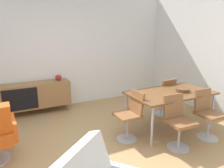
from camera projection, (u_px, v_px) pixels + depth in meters
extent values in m
plane|color=tan|center=(92.00, 160.00, 2.97)|extent=(8.32, 8.32, 0.00)
cube|color=white|center=(51.00, 51.00, 4.87)|extent=(6.80, 0.12, 2.80)
cube|color=olive|center=(34.00, 95.00, 4.63)|extent=(1.60, 0.44, 0.56)
cube|color=black|center=(21.00, 100.00, 4.30)|extent=(0.70, 0.01, 0.48)
cylinder|color=olive|center=(0.00, 118.00, 4.24)|extent=(0.03, 0.03, 0.16)
cylinder|color=olive|center=(69.00, 107.00, 4.90)|extent=(0.03, 0.03, 0.16)
cylinder|color=olive|center=(0.00, 113.00, 4.53)|extent=(0.03, 0.03, 0.16)
cylinder|color=olive|center=(65.00, 103.00, 5.19)|extent=(0.03, 0.03, 0.16)
ellipsoid|color=maroon|center=(58.00, 78.00, 4.79)|extent=(0.15, 0.15, 0.14)
cube|color=brown|center=(171.00, 93.00, 3.81)|extent=(1.60, 0.90, 0.04)
cylinder|color=#B7B7BC|center=(152.00, 127.00, 3.25)|extent=(0.04, 0.04, 0.70)
cylinder|color=#B7B7BC|center=(212.00, 111.00, 3.89)|extent=(0.04, 0.04, 0.70)
cylinder|color=#B7B7BC|center=(127.00, 111.00, 3.92)|extent=(0.04, 0.04, 0.70)
cylinder|color=#B7B7BC|center=(181.00, 100.00, 4.56)|extent=(0.04, 0.04, 0.70)
cylinder|color=brown|center=(183.00, 90.00, 3.84)|extent=(0.26, 0.26, 0.06)
cube|color=brown|center=(127.00, 115.00, 3.46)|extent=(0.41, 0.41, 0.05)
cube|color=brown|center=(137.00, 102.00, 3.49)|extent=(0.09, 0.38, 0.38)
cylinder|color=#B7B7BC|center=(127.00, 128.00, 3.52)|extent=(0.04, 0.04, 0.42)
cylinder|color=#B7B7BC|center=(127.00, 139.00, 3.57)|extent=(0.36, 0.36, 0.01)
cube|color=brown|center=(180.00, 122.00, 3.19)|extent=(0.42, 0.42, 0.05)
cube|color=brown|center=(173.00, 106.00, 3.30)|extent=(0.38, 0.11, 0.38)
cylinder|color=#B7B7BC|center=(179.00, 136.00, 3.25)|extent=(0.04, 0.04, 0.42)
cylinder|color=#B7B7BC|center=(178.00, 147.00, 3.30)|extent=(0.36, 0.36, 0.01)
cube|color=brown|center=(162.00, 95.00, 4.57)|extent=(0.42, 0.42, 0.05)
cube|color=brown|center=(169.00, 88.00, 4.37)|extent=(0.38, 0.10, 0.38)
cylinder|color=#B7B7BC|center=(161.00, 105.00, 4.63)|extent=(0.04, 0.04, 0.42)
cylinder|color=#B7B7BC|center=(161.00, 114.00, 4.68)|extent=(0.36, 0.36, 0.01)
cube|color=brown|center=(210.00, 114.00, 3.50)|extent=(0.41, 0.41, 0.05)
cube|color=brown|center=(203.00, 100.00, 3.61)|extent=(0.38, 0.10, 0.38)
cylinder|color=#B7B7BC|center=(208.00, 127.00, 3.56)|extent=(0.04, 0.04, 0.42)
cylinder|color=#B7B7BC|center=(207.00, 137.00, 3.61)|extent=(0.36, 0.36, 0.01)
cube|color=#D85919|center=(14.00, 127.00, 3.01)|extent=(0.09, 0.51, 0.28)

